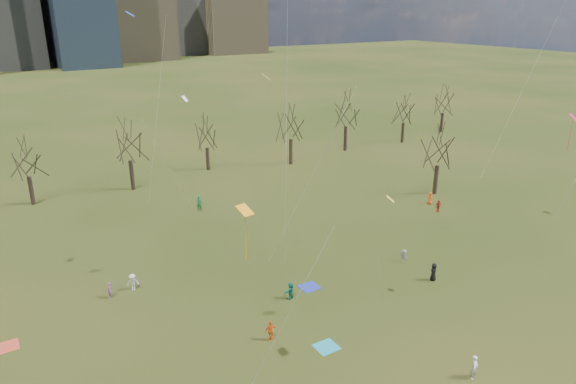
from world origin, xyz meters
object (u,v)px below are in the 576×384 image
blanket_crimson (7,347)px  person_4 (271,330)px  person_1 (474,367)px  blanket_teal (326,347)px  blanket_navy (309,287)px

blanket_crimson → person_4: bearing=-28.8°
person_4 → person_1: bearing=140.2°
blanket_teal → person_4: 4.16m
blanket_teal → blanket_crimson: bearing=148.5°
person_1 → person_4: 14.01m
person_1 → blanket_crimson: bearing=113.6°
person_1 → blanket_navy: bearing=71.1°
blanket_crimson → person_4: person_4 is taller
blanket_crimson → person_1: (25.90, -19.61, 0.84)m
blanket_teal → person_4: person_4 is taller
blanket_crimson → blanket_navy: bearing=-10.7°
blanket_teal → blanket_crimson: size_ratio=1.00×
blanket_navy → blanket_crimson: bearing=169.3°
blanket_teal → person_1: person_1 is taller
blanket_teal → blanket_crimson: 22.92m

